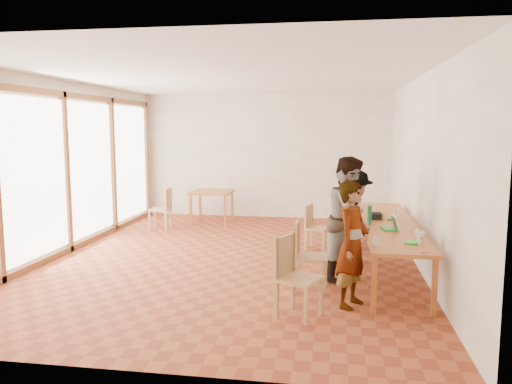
% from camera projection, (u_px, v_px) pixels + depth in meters
% --- Properties ---
extents(ground, '(8.00, 8.00, 0.00)m').
position_uv_depth(ground, '(232.00, 258.00, 8.41)').
color(ground, '#954624').
rests_on(ground, ground).
extents(wall_back, '(6.00, 0.10, 3.00)m').
position_uv_depth(wall_back, '(265.00, 156.00, 12.13)').
color(wall_back, white).
rests_on(wall_back, ground).
extents(wall_front, '(6.00, 0.10, 3.00)m').
position_uv_depth(wall_front, '(137.00, 208.00, 4.30)').
color(wall_front, white).
rests_on(wall_front, ground).
extents(wall_right, '(0.10, 8.00, 3.00)m').
position_uv_depth(wall_right, '(421.00, 172.00, 7.75)').
color(wall_right, white).
rests_on(wall_right, ground).
extents(window_wall, '(0.10, 8.00, 3.00)m').
position_uv_depth(window_wall, '(65.00, 167.00, 8.67)').
color(window_wall, white).
rests_on(window_wall, ground).
extents(ceiling, '(6.00, 8.00, 0.04)m').
position_uv_depth(ceiling, '(231.00, 75.00, 8.02)').
color(ceiling, white).
rests_on(ceiling, wall_back).
extents(communal_table, '(0.80, 4.00, 0.75)m').
position_uv_depth(communal_table, '(388.00, 225.00, 7.64)').
color(communal_table, '#A35724').
rests_on(communal_table, ground).
extents(side_table, '(0.90, 0.90, 0.75)m').
position_uv_depth(side_table, '(212.00, 194.00, 11.40)').
color(side_table, '#A35724').
rests_on(side_table, ground).
extents(chair_near, '(0.58, 0.58, 0.51)m').
position_uv_depth(chair_near, '(292.00, 267.00, 5.78)').
color(chair_near, tan).
rests_on(chair_near, ground).
extents(chair_mid, '(0.44, 0.44, 0.50)m').
position_uv_depth(chair_mid, '(304.00, 248.00, 6.73)').
color(chair_mid, tan).
rests_on(chair_mid, ground).
extents(chair_far, '(0.47, 0.47, 0.43)m').
position_uv_depth(chair_far, '(313.00, 222.00, 8.98)').
color(chair_far, tan).
rests_on(chair_far, ground).
extents(chair_empty, '(0.51, 0.51, 0.52)m').
position_uv_depth(chair_empty, '(340.00, 215.00, 9.09)').
color(chair_empty, tan).
rests_on(chair_empty, ground).
extents(chair_spare, '(0.43, 0.43, 0.48)m').
position_uv_depth(chair_spare, '(164.00, 204.00, 10.78)').
color(chair_spare, tan).
rests_on(chair_spare, ground).
extents(person_near, '(0.57, 0.67, 1.55)m').
position_uv_depth(person_near, '(352.00, 244.00, 6.06)').
color(person_near, gray).
rests_on(person_near, ground).
extents(person_mid, '(0.94, 1.05, 1.78)m').
position_uv_depth(person_mid, '(350.00, 219.00, 7.14)').
color(person_mid, gray).
rests_on(person_mid, ground).
extents(person_far, '(0.86, 1.12, 1.53)m').
position_uv_depth(person_far, '(354.00, 218.00, 7.91)').
color(person_far, gray).
rests_on(person_far, ground).
extents(laptop_near, '(0.23, 0.24, 0.18)m').
position_uv_depth(laptop_near, '(415.00, 240.00, 6.21)').
color(laptop_near, green).
rests_on(laptop_near, communal_table).
extents(laptop_mid, '(0.25, 0.28, 0.21)m').
position_uv_depth(laptop_mid, '(392.00, 226.00, 7.03)').
color(laptop_mid, green).
rests_on(laptop_mid, communal_table).
extents(laptop_far, '(0.23, 0.26, 0.19)m').
position_uv_depth(laptop_far, '(396.00, 217.00, 7.80)').
color(laptop_far, green).
rests_on(laptop_far, communal_table).
extents(yellow_mug, '(0.15, 0.15, 0.09)m').
position_uv_depth(yellow_mug, '(381.00, 216.00, 7.88)').
color(yellow_mug, gold).
rests_on(yellow_mug, communal_table).
extents(green_bottle, '(0.07, 0.07, 0.28)m').
position_uv_depth(green_bottle, '(370.00, 215.00, 7.46)').
color(green_bottle, '#1C7336').
rests_on(green_bottle, communal_table).
extents(clear_glass, '(0.07, 0.07, 0.09)m').
position_uv_depth(clear_glass, '(376.00, 241.00, 6.13)').
color(clear_glass, silver).
rests_on(clear_glass, communal_table).
extents(condiment_cup, '(0.08, 0.08, 0.06)m').
position_uv_depth(condiment_cup, '(421.00, 234.00, 6.63)').
color(condiment_cup, white).
rests_on(condiment_cup, communal_table).
extents(pink_phone, '(0.05, 0.10, 0.01)m').
position_uv_depth(pink_phone, '(423.00, 251.00, 5.80)').
color(pink_phone, '#D03373').
rests_on(pink_phone, communal_table).
extents(black_pouch, '(0.16, 0.26, 0.09)m').
position_uv_depth(black_pouch, '(376.00, 216.00, 7.90)').
color(black_pouch, black).
rests_on(black_pouch, communal_table).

